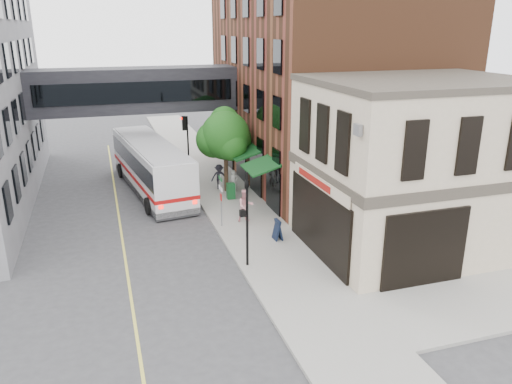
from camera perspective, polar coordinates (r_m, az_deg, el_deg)
ground at (r=21.79m, az=-0.48°, el=-11.07°), size 120.00×120.00×0.00m
sidewalk_main at (r=34.68m, az=-4.12°, el=0.50°), size 4.00×60.00×0.15m
corner_building at (r=25.66m, az=17.66°, el=2.84°), size 10.19×8.12×8.45m
brick_building at (r=36.77m, az=7.71°, el=12.44°), size 13.76×18.00×14.00m
skyway_bridge at (r=36.47m, az=-13.69°, el=11.27°), size 14.00×3.18×3.00m
traffic_signal_near at (r=22.37m, az=-1.10°, el=-1.83°), size 0.44×0.22×4.60m
traffic_signal_far at (r=36.37m, az=-8.04°, el=6.54°), size 0.53×0.28×4.50m
street_sign_pole at (r=27.28m, az=-4.02°, el=-0.42°), size 0.08×0.75×3.00m
street_tree at (r=33.00m, az=-3.62°, el=6.48°), size 3.80×3.20×5.60m
lane_marking at (r=30.11m, az=-15.35°, el=-3.12°), size 0.12×40.00×0.01m
bus at (r=34.48m, az=-11.92°, el=3.12°), size 4.37×12.54×3.30m
pedestrian_a at (r=33.01m, az=-2.54°, el=1.17°), size 0.64×0.48×1.58m
pedestrian_b at (r=28.17m, az=-1.20°, el=-1.57°), size 0.92×0.72×1.88m
pedestrian_c at (r=33.98m, az=-4.22°, el=1.76°), size 1.18×0.77×1.71m
newspaper_box at (r=32.08m, az=-2.90°, el=0.12°), size 0.53×0.47×1.02m
sandwich_board at (r=25.96m, az=2.48°, el=-4.32°), size 0.42×0.62×1.09m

